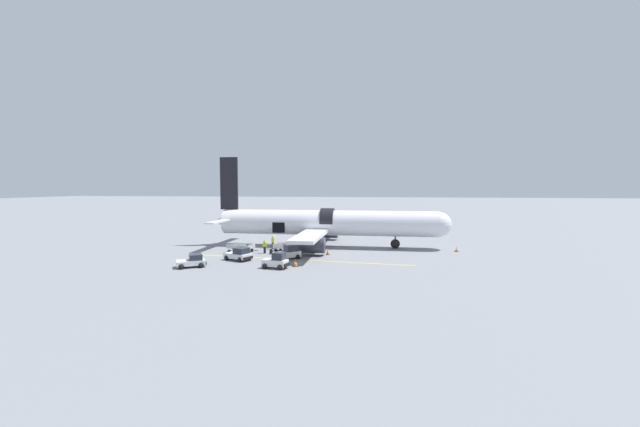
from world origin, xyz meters
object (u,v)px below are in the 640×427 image
(baggage_tug_spare, at_px, (288,253))
(suitcase_on_tarmac_upright, at_px, (271,252))
(baggage_tug_lead, at_px, (239,255))
(baggage_cart_queued, at_px, (241,248))
(baggage_tug_rear, at_px, (192,261))
(baggage_cart_loading, at_px, (287,248))
(ground_crew_loader_a, at_px, (306,243))
(ground_crew_loader_b, at_px, (309,244))
(airplane, at_px, (324,224))
(baggage_tug_mid, at_px, (276,262))
(ground_crew_supervisor, at_px, (265,246))
(ground_crew_driver, at_px, (273,242))

(baggage_tug_spare, bearing_deg, suitcase_on_tarmac_upright, 134.40)
(baggage_tug_lead, distance_m, baggage_cart_queued, 5.52)
(baggage_tug_lead, bearing_deg, baggage_tug_rear, -129.20)
(baggage_tug_rear, relative_size, baggage_cart_loading, 0.80)
(ground_crew_loader_a, bearing_deg, ground_crew_loader_b, -55.94)
(airplane, distance_m, baggage_cart_loading, 6.71)
(baggage_tug_spare, bearing_deg, airplane, 74.32)
(baggage_tug_rear, bearing_deg, airplane, 53.54)
(baggage_cart_queued, relative_size, suitcase_on_tarmac_upright, 6.41)
(airplane, relative_size, baggage_tug_spare, 10.31)
(baggage_tug_mid, height_order, baggage_cart_queued, baggage_tug_mid)
(baggage_cart_queued, xyz_separation_m, ground_crew_supervisor, (3.20, -0.40, 0.36))
(baggage_tug_rear, height_order, baggage_cart_queued, baggage_tug_rear)
(baggage_tug_rear, bearing_deg, baggage_cart_loading, 56.83)
(airplane, relative_size, suitcase_on_tarmac_upright, 50.47)
(baggage_tug_rear, relative_size, ground_crew_driver, 1.85)
(baggage_cart_loading, relative_size, suitcase_on_tarmac_upright, 6.33)
(baggage_tug_mid, relative_size, ground_crew_loader_b, 1.63)
(ground_crew_driver, bearing_deg, ground_crew_loader_a, -3.97)
(baggage_tug_spare, distance_m, ground_crew_driver, 7.80)
(ground_crew_loader_a, distance_m, ground_crew_supervisor, 5.67)
(airplane, xyz_separation_m, baggage_tug_rear, (-11.55, -15.63, -2.64))
(ground_crew_driver, bearing_deg, baggage_tug_rear, -111.83)
(baggage_tug_mid, height_order, suitcase_on_tarmac_upright, baggage_tug_mid)
(baggage_tug_rear, distance_m, ground_crew_supervisor, 10.42)
(suitcase_on_tarmac_upright, bearing_deg, baggage_cart_queued, 168.76)
(baggage_tug_spare, bearing_deg, baggage_cart_loading, 105.26)
(baggage_cart_queued, relative_size, ground_crew_driver, 2.34)
(baggage_cart_queued, bearing_deg, baggage_tug_rear, -100.74)
(ground_crew_driver, relative_size, suitcase_on_tarmac_upright, 2.74)
(baggage_tug_rear, height_order, suitcase_on_tarmac_upright, baggage_tug_rear)
(baggage_tug_spare, distance_m, ground_crew_loader_a, 6.59)
(ground_crew_supervisor, bearing_deg, ground_crew_loader_a, 34.54)
(baggage_tug_mid, bearing_deg, suitcase_on_tarmac_upright, 109.42)
(baggage_tug_spare, xyz_separation_m, baggage_cart_loading, (-1.47, 5.39, -0.22))
(baggage_tug_lead, relative_size, baggage_cart_queued, 0.83)
(baggage_cart_queued, bearing_deg, suitcase_on_tarmac_upright, -11.24)
(baggage_tug_spare, distance_m, ground_crew_loader_b, 5.95)
(baggage_tug_lead, height_order, baggage_cart_queued, baggage_tug_lead)
(airplane, height_order, ground_crew_loader_a, airplane)
(baggage_tug_spare, xyz_separation_m, ground_crew_loader_a, (0.88, 6.53, 0.20))
(baggage_tug_mid, relative_size, suitcase_on_tarmac_upright, 4.24)
(ground_crew_driver, bearing_deg, baggage_cart_loading, -33.00)
(baggage_cart_queued, xyz_separation_m, ground_crew_loader_a, (7.87, 2.82, 0.35))
(ground_crew_loader_b, bearing_deg, baggage_tug_mid, -97.33)
(baggage_tug_spare, height_order, baggage_cart_loading, baggage_tug_spare)
(baggage_cart_loading, xyz_separation_m, ground_crew_loader_a, (2.35, 1.14, 0.42))
(baggage_cart_loading, height_order, ground_crew_loader_b, ground_crew_loader_b)
(baggage_tug_mid, bearing_deg, baggage_tug_spare, 89.87)
(suitcase_on_tarmac_upright, bearing_deg, baggage_cart_loading, 61.50)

